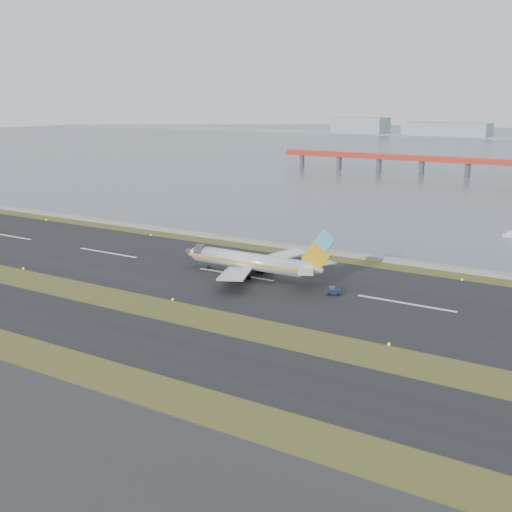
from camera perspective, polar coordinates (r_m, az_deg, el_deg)
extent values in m
plane|color=#394B1A|center=(123.29, -9.61, -4.83)|extent=(1000.00, 1000.00, 0.00)
cube|color=black|center=(115.15, -13.58, -6.37)|extent=(1000.00, 18.00, 0.10)
cube|color=black|center=(145.96, -1.81, -1.67)|extent=(1000.00, 45.00, 0.10)
cube|color=gray|center=(170.81, 3.79, 0.76)|extent=(1000.00, 2.50, 1.00)
cylinder|color=#4C4C51|center=(372.24, 7.40, 8.15)|extent=(2.80, 2.80, 7.00)
cube|color=#96A8B2|center=(767.79, 9.28, 11.40)|extent=(60.00, 35.00, 18.00)
cube|color=#96A8B2|center=(734.81, 16.60, 10.76)|extent=(90.00, 35.00, 14.00)
cylinder|color=silver|center=(144.21, -0.71, -0.44)|extent=(28.00, 3.80, 3.80)
cone|color=silver|center=(152.96, -5.63, 0.32)|extent=(3.20, 3.80, 3.80)
cone|color=silver|center=(136.34, 5.03, -1.21)|extent=(5.00, 3.80, 3.80)
cube|color=gold|center=(142.64, -1.13, -0.60)|extent=(31.00, 0.06, 0.45)
cube|color=gold|center=(145.78, -0.30, -0.28)|extent=(31.00, 0.06, 0.45)
cube|color=silver|center=(136.35, -1.86, -1.59)|extent=(11.31, 15.89, 1.66)
cube|color=silver|center=(150.30, 1.75, -0.13)|extent=(11.31, 15.89, 1.66)
cylinder|color=#3E3D43|center=(139.58, -1.86, -1.74)|extent=(4.20, 2.10, 2.10)
cylinder|color=#3E3D43|center=(149.35, 0.70, -0.69)|extent=(4.20, 2.10, 2.10)
cube|color=gold|center=(135.27, 5.36, -0.07)|extent=(6.80, 0.35, 6.85)
cube|color=#4AC5D3|center=(133.62, 6.12, 1.37)|extent=(4.85, 0.37, 4.90)
cube|color=silver|center=(132.81, 4.40, -1.38)|extent=(5.64, 6.80, 0.22)
cube|color=silver|center=(139.38, 5.86, -0.68)|extent=(5.64, 6.80, 0.22)
cylinder|color=black|center=(151.01, -4.22, -1.02)|extent=(0.80, 0.28, 0.80)
cylinder|color=black|center=(141.91, -0.81, -1.91)|extent=(1.00, 0.38, 1.00)
cylinder|color=black|center=(146.48, 0.38, -1.41)|extent=(1.00, 0.38, 1.00)
cube|color=#141B37|center=(131.91, 6.92, -3.14)|extent=(3.12, 2.52, 1.02)
cube|color=#3E3D43|center=(131.72, 6.78, -2.85)|extent=(1.61, 1.66, 0.60)
cylinder|color=black|center=(131.41, 6.50, -3.41)|extent=(0.65, 0.48, 0.60)
cylinder|color=black|center=(132.72, 6.52, -3.24)|extent=(0.65, 0.48, 0.60)
cylinder|color=black|center=(131.39, 7.32, -3.44)|extent=(0.65, 0.48, 0.60)
cylinder|color=black|center=(132.70, 7.33, -3.26)|extent=(0.65, 0.48, 0.60)
cube|color=silver|center=(199.30, 21.79, 1.92)|extent=(2.38, 1.98, 1.00)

